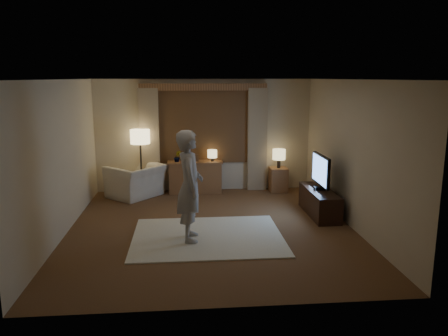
{
  "coord_description": "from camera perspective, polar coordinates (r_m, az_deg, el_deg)",
  "views": [
    {
      "loc": [
        -0.44,
        -7.37,
        2.63
      ],
      "look_at": [
        0.28,
        0.6,
        0.97
      ],
      "focal_mm": 35.0,
      "sensor_mm": 36.0,
      "label": 1
    }
  ],
  "objects": [
    {
      "name": "rug",
      "position": [
        7.43,
        -2.14,
        -8.93
      ],
      "size": [
        2.5,
        2.0,
        0.02
      ],
      "primitive_type": "cube",
      "color": "white",
      "rests_on": "floor"
    },
    {
      "name": "sideboard",
      "position": [
        10.14,
        -3.78,
        -1.29
      ],
      "size": [
        1.2,
        0.4,
        0.7
      ],
      "primitive_type": "cube",
      "color": "brown",
      "rests_on": "floor"
    },
    {
      "name": "tv_stand",
      "position": [
        8.72,
        12.35,
        -4.39
      ],
      "size": [
        0.45,
        1.4,
        0.5
      ],
      "primitive_type": "cube",
      "color": "black",
      "rests_on": "floor"
    },
    {
      "name": "table_lamp_sideboard",
      "position": [
        10.05,
        -1.54,
        1.8
      ],
      "size": [
        0.22,
        0.22,
        0.3
      ],
      "color": "black",
      "rests_on": "sideboard"
    },
    {
      "name": "tv",
      "position": [
        8.57,
        12.53,
        -0.35
      ],
      "size": [
        0.23,
        0.95,
        0.69
      ],
      "color": "black",
      "rests_on": "tv_stand"
    },
    {
      "name": "plant",
      "position": [
        10.04,
        -6.1,
        1.45
      ],
      "size": [
        0.17,
        0.13,
        0.3
      ],
      "primitive_type": "imported",
      "color": "#999999",
      "rests_on": "sideboard"
    },
    {
      "name": "armchair",
      "position": [
        9.96,
        -11.4,
        -1.67
      ],
      "size": [
        1.46,
        1.47,
        0.72
      ],
      "primitive_type": "imported",
      "rotation": [
        0.0,
        0.0,
        -2.29
      ],
      "color": "beige",
      "rests_on": "floor"
    },
    {
      "name": "room",
      "position": [
        8.0,
        -1.96,
        2.4
      ],
      "size": [
        5.04,
        5.54,
        2.64
      ],
      "color": "brown",
      "rests_on": "ground"
    },
    {
      "name": "side_table",
      "position": [
        10.33,
        7.11,
        -1.5
      ],
      "size": [
        0.4,
        0.4,
        0.56
      ],
      "primitive_type": "cube",
      "color": "brown",
      "rests_on": "floor"
    },
    {
      "name": "person",
      "position": [
        7.04,
        -4.49,
        -2.34
      ],
      "size": [
        0.45,
        0.67,
        1.81
      ],
      "primitive_type": "imported",
      "rotation": [
        0.0,
        0.0,
        1.59
      ],
      "color": "#A29C96",
      "rests_on": "rug"
    },
    {
      "name": "table_lamp_side",
      "position": [
        10.22,
        7.19,
        1.71
      ],
      "size": [
        0.3,
        0.3,
        0.44
      ],
      "color": "black",
      "rests_on": "side_table"
    },
    {
      "name": "picture_frame",
      "position": [
        10.05,
        -3.82,
        1.21
      ],
      "size": [
        0.16,
        0.02,
        0.2
      ],
      "primitive_type": "cube",
      "color": "brown",
      "rests_on": "sideboard"
    },
    {
      "name": "floor_lamp",
      "position": [
        9.97,
        -10.89,
        3.58
      ],
      "size": [
        0.44,
        0.44,
        1.49
      ],
      "color": "black",
      "rests_on": "floor"
    }
  ]
}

